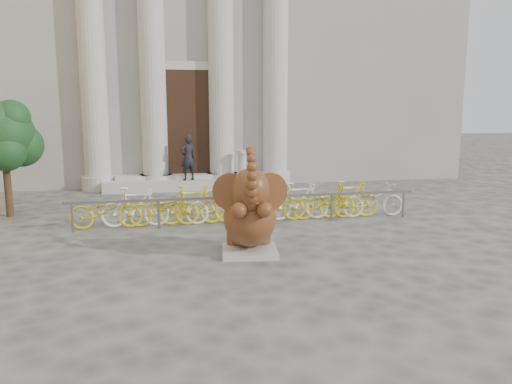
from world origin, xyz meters
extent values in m
plane|color=#474442|center=(0.00, 0.00, 0.00)|extent=(80.00, 80.00, 0.00)
cube|color=gray|center=(0.00, 15.00, 6.00)|extent=(22.00, 10.00, 12.00)
cube|color=black|center=(0.00, 9.92, 2.30)|extent=(2.40, 0.16, 4.00)
cylinder|color=#A8A59E|center=(-3.20, 9.80, 4.00)|extent=(0.90, 0.90, 8.00)
cylinder|color=#A8A59E|center=(-1.20, 9.80, 4.00)|extent=(0.90, 0.90, 8.00)
cylinder|color=#A8A59E|center=(1.20, 9.80, 4.00)|extent=(0.90, 0.90, 8.00)
cylinder|color=#A8A59E|center=(3.20, 9.80, 4.00)|extent=(0.90, 0.90, 8.00)
cube|color=#A8A59E|center=(0.00, 9.40, 0.18)|extent=(6.00, 1.20, 0.36)
cube|color=#A8A59E|center=(0.68, 1.17, 0.05)|extent=(1.21, 1.11, 0.11)
ellipsoid|color=black|center=(0.71, 1.41, 0.44)|extent=(1.02, 0.98, 0.70)
ellipsoid|color=black|center=(0.69, 1.19, 0.74)|extent=(1.20, 1.43, 1.14)
cylinder|color=black|center=(0.44, 1.58, 0.25)|extent=(0.37, 0.37, 0.28)
cylinder|color=black|center=(1.02, 1.51, 0.25)|extent=(0.37, 0.37, 0.28)
cylinder|color=black|center=(0.39, 0.78, 0.96)|extent=(0.34, 0.68, 0.44)
cylinder|color=black|center=(0.87, 0.73, 0.96)|extent=(0.34, 0.68, 0.44)
ellipsoid|color=black|center=(0.64, 0.80, 1.36)|extent=(0.82, 0.79, 0.88)
cylinder|color=black|center=(0.29, 0.97, 1.31)|extent=(0.70, 0.36, 0.74)
cylinder|color=black|center=(1.02, 0.88, 1.31)|extent=(0.74, 0.20, 0.74)
cone|color=beige|center=(0.48, 0.60, 1.18)|extent=(0.11, 0.26, 0.12)
cone|color=beige|center=(0.74, 0.56, 1.18)|extent=(0.17, 0.26, 0.12)
cube|color=slate|center=(1.10, 3.68, 0.70)|extent=(8.81, 0.06, 0.06)
cylinder|color=slate|center=(-3.11, 3.68, 0.35)|extent=(0.06, 0.06, 0.70)
cylinder|color=slate|center=(-1.11, 3.68, 0.35)|extent=(0.06, 0.06, 0.70)
cylinder|color=slate|center=(1.10, 3.68, 0.35)|extent=(0.06, 0.06, 0.70)
cylinder|color=slate|center=(3.30, 3.68, 0.35)|extent=(0.06, 0.06, 0.70)
cylinder|color=slate|center=(5.30, 3.68, 0.35)|extent=(0.06, 0.06, 0.70)
imported|color=yellow|center=(-2.37, 3.93, 0.50)|extent=(1.70, 0.50, 1.00)
imported|color=white|center=(-1.67, 3.93, 0.50)|extent=(1.66, 0.47, 1.00)
imported|color=yellow|center=(-0.98, 3.93, 0.50)|extent=(1.70, 0.50, 1.00)
imported|color=yellow|center=(-0.29, 3.93, 0.50)|extent=(1.66, 0.47, 1.00)
imported|color=white|center=(0.40, 3.93, 0.50)|extent=(1.70, 0.50, 1.00)
imported|color=yellow|center=(1.10, 3.93, 0.50)|extent=(1.66, 0.47, 1.00)
imported|color=yellow|center=(1.79, 3.93, 0.50)|extent=(1.70, 0.50, 1.00)
imported|color=white|center=(2.48, 3.93, 0.50)|extent=(1.66, 0.47, 1.00)
imported|color=yellow|center=(3.17, 3.93, 0.50)|extent=(1.70, 0.50, 1.00)
imported|color=yellow|center=(3.86, 3.93, 0.50)|extent=(1.66, 0.47, 1.00)
imported|color=white|center=(4.56, 3.93, 0.50)|extent=(1.70, 0.50, 1.00)
cylinder|color=#332114|center=(-5.06, 5.80, 0.95)|extent=(0.19, 0.19, 1.90)
sphere|color=black|center=(-5.06, 5.80, 2.21)|extent=(1.58, 1.58, 1.58)
sphere|color=black|center=(-4.69, 6.01, 1.90)|extent=(1.16, 1.16, 1.16)
sphere|color=black|center=(-4.96, 5.49, 1.79)|extent=(1.05, 1.05, 1.05)
sphere|color=black|center=(-4.80, 5.70, 2.63)|extent=(0.95, 0.95, 0.95)
imported|color=black|center=(-0.08, 9.15, 1.15)|extent=(0.68, 0.58, 1.58)
cylinder|color=#A8A59E|center=(1.84, 9.10, 0.42)|extent=(0.41, 0.41, 0.12)
cylinder|color=#A8A59E|center=(1.84, 9.10, 0.83)|extent=(0.29, 0.29, 0.93)
cylinder|color=#A8A59E|center=(1.84, 9.10, 1.32)|extent=(0.41, 0.41, 0.10)
camera|label=1|loc=(-1.03, -8.38, 2.96)|focal=35.00mm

